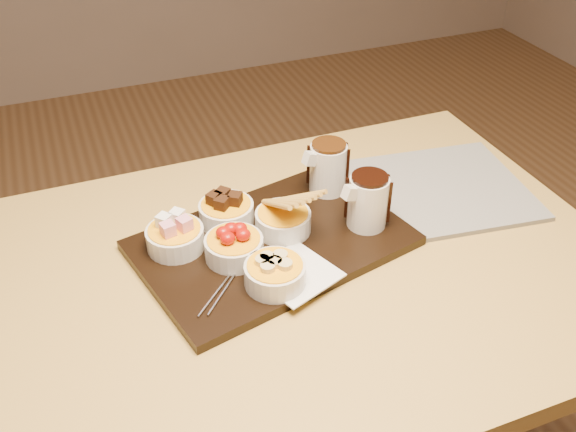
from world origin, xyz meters
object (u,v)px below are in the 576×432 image
object	(u,v)px
serving_board	(272,243)
newspaper	(432,191)
pitcher_dark_chocolate	(368,202)
bowl_strawberries	(234,248)
pitcher_milk_chocolate	(328,168)
dining_table	(276,311)

from	to	relation	value
serving_board	newspaper	bearing A→B (deg)	-5.95
serving_board	pitcher_dark_chocolate	xyz separation A→B (m)	(0.17, -0.02, 0.06)
pitcher_dark_chocolate	newspaper	distance (m)	0.20
bowl_strawberries	pitcher_milk_chocolate	bearing A→B (deg)	29.29
dining_table	newspaper	bearing A→B (deg)	15.50
bowl_strawberries	pitcher_milk_chocolate	world-z (taller)	pitcher_milk_chocolate
dining_table	newspaper	distance (m)	0.40
pitcher_dark_chocolate	pitcher_milk_chocolate	distance (m)	0.13
pitcher_dark_chocolate	newspaper	size ratio (longest dim) A/B	0.27
bowl_strawberries	newspaper	bearing A→B (deg)	8.68
bowl_strawberries	pitcher_dark_chocolate	distance (m)	0.25
serving_board	pitcher_dark_chocolate	bearing A→B (deg)	-19.98
serving_board	newspaper	distance (m)	0.36
dining_table	pitcher_dark_chocolate	bearing A→B (deg)	11.39
pitcher_dark_chocolate	pitcher_milk_chocolate	world-z (taller)	same
pitcher_milk_chocolate	newspaper	world-z (taller)	pitcher_milk_chocolate
dining_table	bowl_strawberries	size ratio (longest dim) A/B	12.00
dining_table	serving_board	size ratio (longest dim) A/B	2.61
dining_table	bowl_strawberries	xyz separation A→B (m)	(-0.06, 0.04, 0.14)
dining_table	pitcher_dark_chocolate	distance (m)	0.26
serving_board	pitcher_dark_chocolate	size ratio (longest dim) A/B	4.72
dining_table	bowl_strawberries	bearing A→B (deg)	148.57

